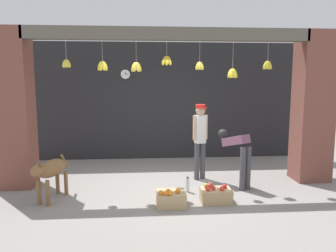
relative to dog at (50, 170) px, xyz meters
name	(u,v)px	position (x,y,z in m)	size (l,w,h in m)	color
ground_plane	(169,187)	(2.14, 0.57, -0.55)	(60.00, 60.00, 0.00)	gray
shop_back_wall	(162,101)	(2.14, 3.10, 1.01)	(7.39, 0.12, 3.11)	#232326
shop_pillar_left	(13,109)	(-0.90, 0.87, 1.01)	(0.70, 0.60, 3.11)	brown
shop_pillar_right	(313,107)	(5.19, 0.87, 1.01)	(0.70, 0.60, 3.11)	brown
storefront_awning	(169,37)	(2.15, 0.69, 2.38)	(5.49, 0.29, 0.97)	#5B564C
dog	(50,170)	(0.00, 0.00, 0.00)	(0.52, 1.05, 0.79)	brown
shopkeeper	(200,136)	(2.84, 1.06, 0.40)	(0.33, 0.29, 1.62)	#424247
worker_stooping	(237,150)	(3.49, 0.52, 0.19)	(0.53, 0.80, 1.11)	#424247
fruit_crate_oranges	(171,198)	(2.09, -0.41, -0.42)	(0.49, 0.42, 0.32)	tan
fruit_crate_apples	(216,195)	(2.88, -0.31, -0.42)	(0.52, 0.37, 0.32)	tan
water_bottle	(188,185)	(2.46, 0.26, -0.41)	(0.07, 0.07, 0.30)	silver
wall_clock	(125,74)	(1.18, 3.03, 1.72)	(0.25, 0.03, 0.25)	black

